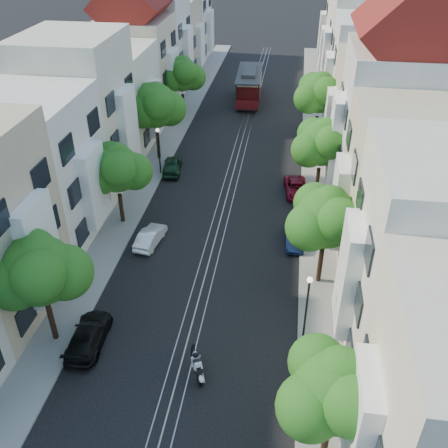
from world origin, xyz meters
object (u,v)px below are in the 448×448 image
at_px(tree_e_a, 336,392).
at_px(lamp_west, 159,144).
at_px(parked_car_e_far, 297,188).
at_px(parked_car_w_mid, 150,237).
at_px(parked_car_w_near, 88,336).
at_px(tree_w_b, 117,170).
at_px(tree_w_d, 182,75).
at_px(lamp_east, 308,299).
at_px(tree_w_a, 40,272).
at_px(parked_car_w_far, 172,165).
at_px(sportbike_rider, 197,364).
at_px(tree_e_b, 327,219).
at_px(tree_e_d, 320,94).
at_px(tree_w_c, 156,106).
at_px(cable_car, 249,84).
at_px(parked_car_e_mid, 295,236).
at_px(tree_e_c, 322,144).

distance_m(tree_e_a, lamp_west, 28.51).
xyz_separation_m(parked_car_e_far, parked_car_w_mid, (-10.00, -8.50, 0.02)).
bearing_deg(parked_car_w_near, tree_w_b, -84.15).
bearing_deg(tree_w_d, lamp_east, -67.20).
bearing_deg(tree_w_a, lamp_west, 87.60).
relative_size(tree_w_b, parked_car_w_far, 1.64).
bearing_deg(sportbike_rider, tree_e_a, -54.48).
bearing_deg(lamp_east, tree_w_d, 112.80).
relative_size(tree_e_b, parked_car_e_far, 1.70).
height_order(tree_e_d, tree_w_d, tree_e_d).
xyz_separation_m(parked_car_w_near, parked_car_w_far, (-0.14, 20.62, 0.03)).
xyz_separation_m(tree_e_b, tree_e_d, (0.00, 22.00, 0.13)).
bearing_deg(tree_w_b, tree_w_c, 90.00).
height_order(tree_e_d, parked_car_w_far, tree_e_d).
relative_size(tree_w_d, parked_car_w_far, 1.71).
height_order(tree_e_b, cable_car, tree_e_b).
xyz_separation_m(tree_e_a, tree_w_d, (-14.40, 39.00, 0.20)).
relative_size(parked_car_e_far, parked_car_w_far, 1.03).
height_order(tree_e_d, parked_car_w_mid, tree_e_d).
height_order(lamp_west, cable_car, lamp_west).
relative_size(tree_e_a, tree_w_b, 1.00).
bearing_deg(parked_car_w_far, lamp_west, 21.72).
bearing_deg(parked_car_e_mid, tree_w_d, 116.75).
bearing_deg(cable_car, lamp_west, -108.39).
bearing_deg(lamp_east, lamp_west, 124.99).
distance_m(lamp_east, parked_car_w_mid, 13.31).
bearing_deg(tree_w_a, tree_w_c, 90.00).
xyz_separation_m(tree_e_c, lamp_west, (-13.56, 2.02, -1.75)).
distance_m(tree_w_c, lamp_east, 25.01).
height_order(tree_w_a, sportbike_rider, tree_w_a).
bearing_deg(tree_w_c, tree_e_a, -62.78).
height_order(tree_e_a, parked_car_e_mid, tree_e_a).
bearing_deg(tree_e_a, lamp_east, 97.79).
distance_m(tree_e_d, parked_car_w_far, 15.77).
xyz_separation_m(tree_e_a, tree_w_c, (-14.40, 28.00, 0.67)).
distance_m(sportbike_rider, parked_car_e_mid, 13.28).
height_order(tree_e_c, tree_w_c, tree_w_c).
relative_size(lamp_east, lamp_west, 1.00).
distance_m(tree_e_a, cable_car, 45.89).
distance_m(tree_e_a, tree_e_c, 23.00).
bearing_deg(tree_w_b, cable_car, 76.74).
height_order(tree_w_c, parked_car_w_mid, tree_w_c).
bearing_deg(parked_car_e_far, tree_w_c, 151.23).
distance_m(tree_w_c, sportbike_rider, 26.00).
bearing_deg(cable_car, parked_car_w_far, -106.27).
relative_size(sportbike_rider, parked_car_w_mid, 0.60).
bearing_deg(parked_car_e_far, tree_e_a, -93.67).
relative_size(tree_e_c, parked_car_e_mid, 1.90).
relative_size(sportbike_rider, parked_car_e_far, 0.53).
bearing_deg(parked_car_w_near, tree_w_a, -5.21).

